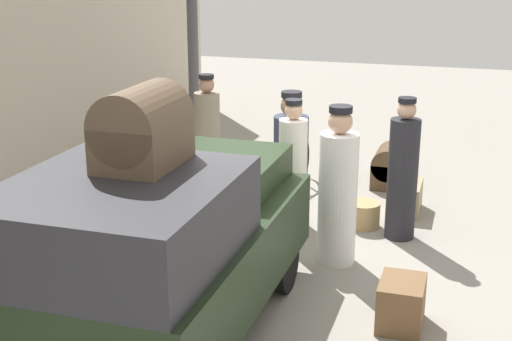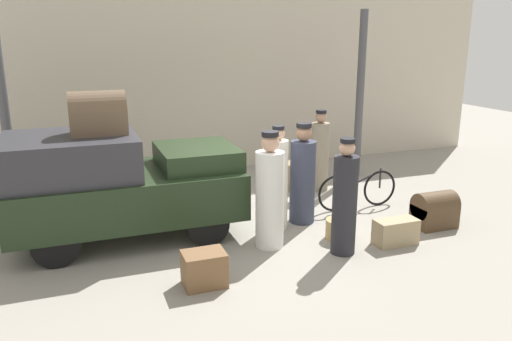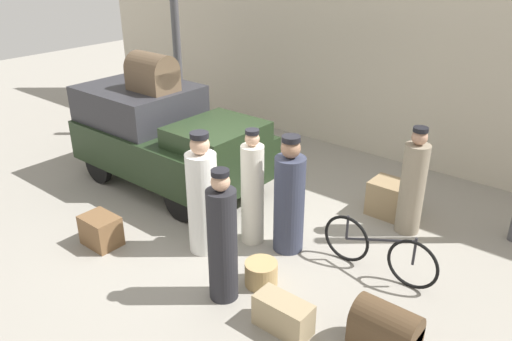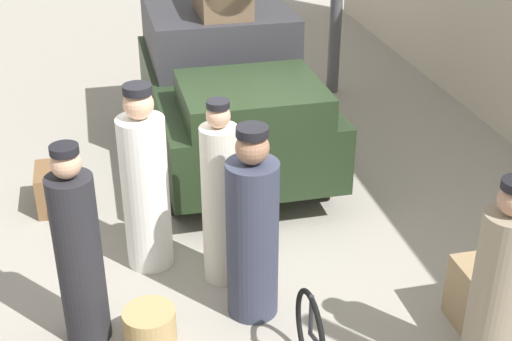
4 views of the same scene
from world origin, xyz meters
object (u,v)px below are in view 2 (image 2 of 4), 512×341
at_px(wicker_basket, 339,229).
at_px(trunk_umber_medium, 292,175).
at_px(conductor_in_dark_uniform, 303,178).
at_px(porter_carrying_trunk, 345,202).
at_px(truck, 118,182).
at_px(suitcase_small_leather, 204,269).
at_px(porter_lifting_near_truck, 320,154).
at_px(trunk_wicker_pale, 396,232).
at_px(porter_standing_middle, 278,182).
at_px(trunk_barrel_dark, 435,210).
at_px(trunk_on_truck_roof, 98,115).
at_px(bicycle, 358,190).
at_px(porter_with_bicycle, 270,196).

distance_m(wicker_basket, trunk_umber_medium, 2.81).
bearing_deg(conductor_in_dark_uniform, porter_carrying_trunk, -89.30).
height_order(truck, suitcase_small_leather, truck).
relative_size(wicker_basket, porter_carrying_trunk, 0.25).
xyz_separation_m(porter_lifting_near_truck, suitcase_small_leather, (-3.35, -3.24, -0.55)).
bearing_deg(trunk_wicker_pale, porter_carrying_trunk, 179.48).
distance_m(wicker_basket, porter_standing_middle, 1.26).
height_order(porter_standing_middle, trunk_umber_medium, porter_standing_middle).
bearing_deg(trunk_barrel_dark, porter_standing_middle, 161.73).
xyz_separation_m(porter_carrying_trunk, porter_lifting_near_truck, (1.13, 2.98, -0.03)).
height_order(porter_lifting_near_truck, trunk_on_truck_roof, trunk_on_truck_roof).
height_order(truck, porter_standing_middle, porter_standing_middle).
bearing_deg(bicycle, wicker_basket, -131.83).
bearing_deg(truck, porter_carrying_trunk, -30.40).
distance_m(bicycle, trunk_umber_medium, 1.72).
distance_m(bicycle, trunk_on_truck_roof, 4.86).
height_order(porter_carrying_trunk, suitcase_small_leather, porter_carrying_trunk).
bearing_deg(conductor_in_dark_uniform, bicycle, 11.77).
relative_size(truck, suitcase_small_leather, 6.45).
bearing_deg(porter_lifting_near_truck, wicker_basket, -110.24).
xyz_separation_m(porter_lifting_near_truck, trunk_umber_medium, (-0.49, 0.29, -0.49)).
bearing_deg(porter_standing_middle, trunk_umber_medium, 59.55).
xyz_separation_m(porter_lifting_near_truck, trunk_wicker_pale, (-0.19, -2.98, -0.58)).
height_order(wicker_basket, conductor_in_dark_uniform, conductor_in_dark_uniform).
xyz_separation_m(bicycle, porter_lifting_near_truck, (-0.14, 1.31, 0.42)).
distance_m(bicycle, porter_carrying_trunk, 2.15).
bearing_deg(porter_standing_middle, conductor_in_dark_uniform, 17.28).
xyz_separation_m(truck, bicycle, (4.34, -0.13, -0.58)).
bearing_deg(porter_lifting_near_truck, suitcase_small_leather, -135.88).
relative_size(porter_standing_middle, trunk_on_truck_roof, 2.13).
distance_m(porter_standing_middle, trunk_umber_medium, 2.42).
height_order(suitcase_small_leather, trunk_umber_medium, trunk_umber_medium).
relative_size(truck, porter_with_bicycle, 1.96).
bearing_deg(suitcase_small_leather, porter_standing_middle, 42.12).
relative_size(porter_standing_middle, porter_lifting_near_truck, 1.04).
xyz_separation_m(truck, porter_standing_middle, (2.51, -0.57, -0.11)).
height_order(trunk_umber_medium, trunk_on_truck_roof, trunk_on_truck_roof).
height_order(trunk_wicker_pale, trunk_on_truck_roof, trunk_on_truck_roof).
bearing_deg(porter_with_bicycle, porter_standing_middle, 57.79).
relative_size(porter_standing_middle, trunk_wicker_pale, 2.59).
bearing_deg(porter_standing_middle, truck, 167.33).
bearing_deg(porter_lifting_near_truck, trunk_wicker_pale, -93.69).
relative_size(porter_with_bicycle, trunk_wicker_pale, 2.66).
xyz_separation_m(conductor_in_dark_uniform, porter_standing_middle, (-0.54, -0.17, 0.03)).
height_order(conductor_in_dark_uniform, trunk_umber_medium, conductor_in_dark_uniform).
bearing_deg(porter_lifting_near_truck, conductor_in_dark_uniform, -126.06).
distance_m(conductor_in_dark_uniform, porter_with_bicycle, 1.22).
bearing_deg(trunk_wicker_pale, porter_with_bicycle, 161.83).
height_order(trunk_barrel_dark, trunk_umber_medium, trunk_barrel_dark).
bearing_deg(conductor_in_dark_uniform, porter_lifting_near_truck, 53.94).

